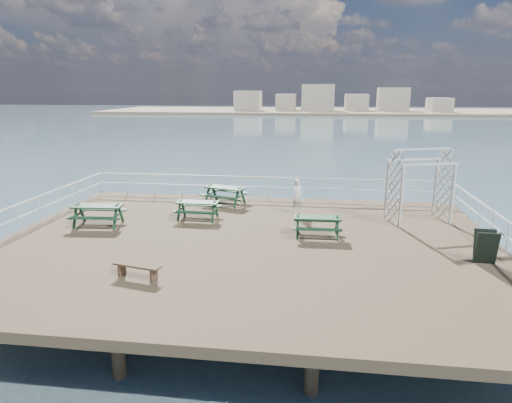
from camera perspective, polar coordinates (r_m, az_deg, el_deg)
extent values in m
cube|color=brown|center=(16.60, -1.27, -5.51)|extent=(18.00, 14.00, 0.30)
plane|color=#405E6C|center=(56.01, 5.18, 6.28)|extent=(300.00, 300.00, 0.00)
cube|color=tan|center=(151.15, 12.72, 10.92)|extent=(160.00, 40.00, 0.80)
cube|color=beige|center=(149.21, -0.95, 12.52)|extent=(8.00, 8.00, 6.00)
cube|color=beige|center=(147.89, 3.76, 12.29)|extent=(6.00, 8.00, 5.00)
cube|color=beige|center=(147.49, 7.75, 12.77)|extent=(10.00, 8.00, 8.00)
cube|color=beige|center=(147.97, 12.48, 12.00)|extent=(7.00, 8.00, 5.00)
cube|color=beige|center=(149.21, 16.81, 12.14)|extent=(9.00, 8.00, 7.00)
cube|color=beige|center=(151.75, 21.71, 11.21)|extent=(6.00, 8.00, 4.00)
cylinder|color=brown|center=(24.17, -17.00, -2.86)|extent=(0.36, 0.36, 2.10)
cylinder|color=brown|center=(22.58, 20.28, -4.30)|extent=(0.36, 0.36, 2.10)
cube|color=silver|center=(22.86, 1.40, 3.01)|extent=(17.70, 0.07, 0.07)
cube|color=silver|center=(22.96, 1.39, 1.79)|extent=(17.70, 0.05, 0.05)
cylinder|color=silver|center=(25.48, -18.82, 2.25)|extent=(0.05, 0.05, 1.10)
cube|color=silver|center=(19.65, -27.71, -0.41)|extent=(0.07, 13.70, 0.07)
cube|color=silver|center=(19.76, -27.55, -1.82)|extent=(0.05, 13.70, 0.05)
cube|color=silver|center=(17.28, 29.13, -2.37)|extent=(0.07, 13.70, 0.07)
cube|color=silver|center=(17.41, 28.94, -3.95)|extent=(0.05, 13.70, 0.05)
cube|color=#153B21|center=(19.34, -19.21, -0.54)|extent=(2.00, 0.92, 0.06)
cube|color=#153B21|center=(20.00, -18.46, -0.95)|extent=(1.96, 0.44, 0.05)
cube|color=#153B21|center=(18.84, -19.86, -1.96)|extent=(1.96, 0.44, 0.05)
cube|color=#153B21|center=(19.74, -21.32, -1.45)|extent=(0.22, 1.57, 0.06)
cube|color=#153B21|center=(19.14, -16.88, -1.55)|extent=(0.22, 1.57, 0.06)
cube|color=#153B21|center=(20.04, -20.94, -1.36)|extent=(0.13, 0.56, 0.95)
cube|color=#153B21|center=(19.47, -21.69, -1.85)|extent=(0.13, 0.56, 0.95)
cube|color=#153B21|center=(19.45, -16.56, -1.45)|extent=(0.13, 0.56, 0.95)
cube|color=#153B21|center=(18.86, -17.19, -1.97)|extent=(0.13, 0.56, 0.95)
cube|color=#153B21|center=(19.48, -19.09, -2.05)|extent=(1.73, 0.24, 0.06)
cube|color=#153B21|center=(21.78, -3.91, 1.73)|extent=(2.05, 1.32, 0.06)
cube|color=#153B21|center=(22.39, -3.07, 1.27)|extent=(1.90, 0.87, 0.05)
cube|color=#153B21|center=(21.31, -4.77, 0.59)|extent=(1.90, 0.87, 0.05)
cube|color=#153B21|center=(22.26, -5.67, 1.09)|extent=(0.58, 1.49, 0.06)
cube|color=#153B21|center=(21.47, -2.06, 0.67)|extent=(0.58, 1.49, 0.06)
cube|color=#153B21|center=(22.53, -5.24, 1.12)|extent=(0.26, 0.55, 0.93)
cube|color=#153B21|center=(22.01, -6.11, 0.79)|extent=(0.26, 0.55, 0.93)
cube|color=#153B21|center=(21.75, -1.65, 0.71)|extent=(0.26, 0.55, 0.93)
cube|color=#153B21|center=(21.21, -2.47, 0.36)|extent=(0.26, 0.55, 0.93)
cube|color=#153B21|center=(21.90, -3.89, 0.40)|extent=(1.64, 0.63, 0.06)
cube|color=#153B21|center=(17.10, 7.70, -2.00)|extent=(1.76, 0.72, 0.06)
cube|color=#153B21|center=(17.74, 7.63, -2.36)|extent=(1.75, 0.29, 0.05)
cube|color=#153B21|center=(16.63, 7.71, -3.48)|extent=(1.75, 0.29, 0.05)
cube|color=#153B21|center=(17.18, 5.24, -2.90)|extent=(0.11, 1.41, 0.06)
cube|color=#153B21|center=(17.22, 10.09, -3.02)|extent=(0.11, 1.41, 0.06)
cube|color=#153B21|center=(17.48, 5.25, -2.78)|extent=(0.09, 0.50, 0.85)
cube|color=#153B21|center=(16.92, 5.21, -3.34)|extent=(0.09, 0.50, 0.85)
cube|color=#153B21|center=(17.52, 10.03, -2.89)|extent=(0.09, 0.50, 0.85)
cube|color=#153B21|center=(16.96, 10.15, -3.46)|extent=(0.09, 0.50, 0.85)
cube|color=#153B21|center=(17.24, 7.65, -3.52)|extent=(1.56, 0.12, 0.06)
cube|color=#153B21|center=(19.36, -7.31, -0.10)|extent=(1.77, 0.71, 0.06)
cube|color=#153B21|center=(19.97, -6.83, -0.48)|extent=(1.76, 0.27, 0.05)
cube|color=#153B21|center=(18.89, -7.77, -1.35)|extent=(1.76, 0.27, 0.05)
cube|color=#153B21|center=(19.64, -9.34, -0.87)|extent=(0.10, 1.42, 0.06)
cube|color=#153B21|center=(19.25, -5.19, -1.05)|extent=(0.10, 1.42, 0.06)
cube|color=#153B21|center=(19.93, -9.08, -0.80)|extent=(0.09, 0.51, 0.86)
cube|color=#153B21|center=(19.39, -9.60, -1.23)|extent=(0.09, 0.51, 0.86)
cube|color=#153B21|center=(19.54, -4.98, -0.97)|extent=(0.09, 0.51, 0.86)
cube|color=#153B21|center=(18.99, -5.39, -1.42)|extent=(0.09, 0.51, 0.86)
cube|color=#153B21|center=(19.48, -7.27, -1.46)|extent=(1.56, 0.10, 0.06)
cube|color=brown|center=(13.79, -14.64, -7.71)|extent=(1.51, 0.67, 0.05)
cube|color=brown|center=(14.17, -16.42, -8.15)|extent=(0.14, 0.32, 0.37)
cube|color=brown|center=(13.57, -12.66, -8.91)|extent=(0.14, 0.32, 0.37)
cube|color=silver|center=(18.81, 17.73, 0.51)|extent=(0.12, 0.12, 2.45)
cube|color=silver|center=(19.86, 16.03, 1.32)|extent=(0.12, 0.12, 2.45)
cube|color=silver|center=(19.99, 23.38, 0.79)|extent=(0.12, 0.12, 2.45)
cube|color=silver|center=(20.98, 21.51, 1.54)|extent=(0.12, 0.12, 2.45)
cube|color=silver|center=(19.14, 20.96, 4.35)|extent=(2.35, 0.88, 0.08)
cube|color=silver|center=(20.18, 19.13, 4.95)|extent=(2.35, 0.88, 0.08)
cube|color=silver|center=(19.59, 20.15, 6.16)|extent=(2.34, 0.87, 0.07)
cube|color=black|center=(15.99, 26.88, -5.26)|extent=(0.68, 0.31, 1.09)
cube|color=black|center=(16.19, 26.67, -5.01)|extent=(0.68, 0.31, 1.09)
imported|color=white|center=(20.14, 5.22, 0.64)|extent=(0.66, 0.65, 1.54)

